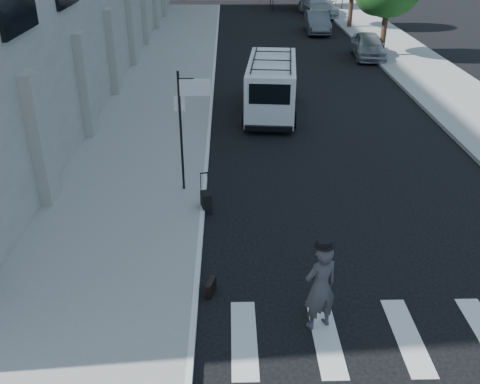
{
  "coord_description": "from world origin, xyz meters",
  "views": [
    {
      "loc": [
        -1.26,
        -10.91,
        7.32
      ],
      "look_at": [
        -1.0,
        0.71,
        1.3
      ],
      "focal_mm": 40.0,
      "sensor_mm": 36.0,
      "label": 1
    }
  ],
  "objects_px": {
    "suitcase": "(206,202)",
    "parked_car_b": "(317,22)",
    "cargo_van": "(272,86)",
    "businessman": "(320,287)",
    "parked_car_c": "(318,5)",
    "briefcase": "(211,287)",
    "parked_car_a": "(368,46)"
  },
  "relations": [
    {
      "from": "suitcase",
      "to": "cargo_van",
      "type": "bearing_deg",
      "value": 59.77
    },
    {
      "from": "businessman",
      "to": "briefcase",
      "type": "relative_size",
      "value": 4.33
    },
    {
      "from": "businessman",
      "to": "briefcase",
      "type": "height_order",
      "value": "businessman"
    },
    {
      "from": "briefcase",
      "to": "parked_car_b",
      "type": "distance_m",
      "value": 29.83
    },
    {
      "from": "suitcase",
      "to": "parked_car_b",
      "type": "relative_size",
      "value": 0.26
    },
    {
      "from": "cargo_van",
      "to": "parked_car_b",
      "type": "relative_size",
      "value": 1.35
    },
    {
      "from": "cargo_van",
      "to": "businessman",
      "type": "bearing_deg",
      "value": -84.1
    },
    {
      "from": "businessman",
      "to": "parked_car_c",
      "type": "bearing_deg",
      "value": -121.77
    },
    {
      "from": "parked_car_b",
      "to": "suitcase",
      "type": "bearing_deg",
      "value": -103.31
    },
    {
      "from": "suitcase",
      "to": "parked_car_a",
      "type": "distance_m",
      "value": 19.9
    },
    {
      "from": "parked_car_a",
      "to": "parked_car_c",
      "type": "distance_m",
      "value": 14.83
    },
    {
      "from": "suitcase",
      "to": "parked_car_c",
      "type": "bearing_deg",
      "value": 61.91
    },
    {
      "from": "businessman",
      "to": "suitcase",
      "type": "distance_m",
      "value": 5.32
    },
    {
      "from": "briefcase",
      "to": "parked_car_b",
      "type": "bearing_deg",
      "value": 92.4
    },
    {
      "from": "suitcase",
      "to": "parked_car_b",
      "type": "distance_m",
      "value": 26.35
    },
    {
      "from": "parked_car_a",
      "to": "parked_car_b",
      "type": "relative_size",
      "value": 0.95
    },
    {
      "from": "parked_car_a",
      "to": "parked_car_b",
      "type": "distance_m",
      "value": 7.75
    },
    {
      "from": "suitcase",
      "to": "parked_car_c",
      "type": "xyz_separation_m",
      "value": [
        8.06,
        32.7,
        0.55
      ]
    },
    {
      "from": "suitcase",
      "to": "parked_car_a",
      "type": "relative_size",
      "value": 0.27
    },
    {
      "from": "businessman",
      "to": "parked_car_c",
      "type": "distance_m",
      "value": 37.85
    },
    {
      "from": "cargo_van",
      "to": "parked_car_a",
      "type": "bearing_deg",
      "value": 62.44
    },
    {
      "from": "briefcase",
      "to": "cargo_van",
      "type": "relative_size",
      "value": 0.07
    },
    {
      "from": "parked_car_a",
      "to": "parked_car_b",
      "type": "height_order",
      "value": "parked_car_b"
    },
    {
      "from": "businessman",
      "to": "parked_car_c",
      "type": "relative_size",
      "value": 0.33
    },
    {
      "from": "briefcase",
      "to": "cargo_van",
      "type": "distance_m",
      "value": 12.32
    },
    {
      "from": "briefcase",
      "to": "parked_car_c",
      "type": "bearing_deg",
      "value": 93.18
    },
    {
      "from": "businessman",
      "to": "parked_car_b",
      "type": "relative_size",
      "value": 0.44
    },
    {
      "from": "briefcase",
      "to": "parked_car_c",
      "type": "relative_size",
      "value": 0.08
    },
    {
      "from": "suitcase",
      "to": "parked_car_a",
      "type": "xyz_separation_m",
      "value": [
        8.7,
        17.89,
        0.41
      ]
    },
    {
      "from": "businessman",
      "to": "cargo_van",
      "type": "distance_m",
      "value": 13.16
    },
    {
      "from": "suitcase",
      "to": "parked_car_c",
      "type": "relative_size",
      "value": 0.19
    },
    {
      "from": "parked_car_b",
      "to": "parked_car_c",
      "type": "relative_size",
      "value": 0.75
    }
  ]
}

